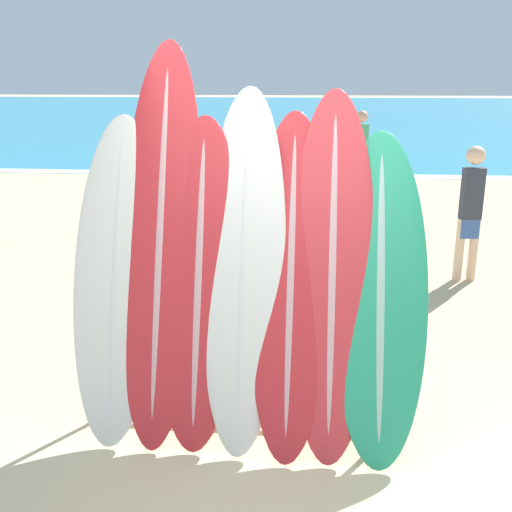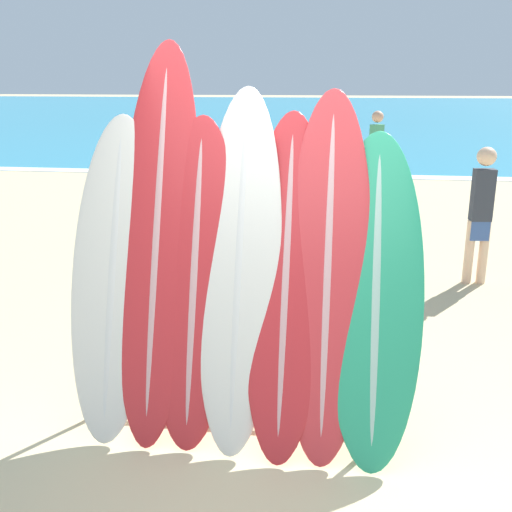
{
  "view_description": "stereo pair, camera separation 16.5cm",
  "coord_description": "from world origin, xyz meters",
  "px_view_note": "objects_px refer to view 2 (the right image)",
  "views": [
    {
      "loc": [
        0.03,
        -3.21,
        2.25
      ],
      "look_at": [
        -0.39,
        1.12,
        0.95
      ],
      "focal_mm": 42.0,
      "sensor_mm": 36.0,
      "label": 1
    },
    {
      "loc": [
        0.19,
        -3.2,
        2.25
      ],
      "look_at": [
        -0.39,
        1.12,
        0.95
      ],
      "focal_mm": 42.0,
      "sensor_mm": 36.0,
      "label": 2
    }
  ],
  "objects_px": {
    "person_mid_beach": "(376,151)",
    "surfboard_slot_5": "(328,271)",
    "surfboard_slot_6": "(376,296)",
    "person_near_water": "(481,211)",
    "surfboard_slot_0": "(113,276)",
    "surfboard_rack": "(240,357)",
    "surfboard_slot_4": "(286,281)",
    "surfboard_slot_1": "(158,239)",
    "surfboard_slot_3": "(239,267)",
    "surfboard_slot_2": "(195,280)"
  },
  "relations": [
    {
      "from": "surfboard_rack",
      "to": "surfboard_slot_3",
      "type": "bearing_deg",
      "value": 96.84
    },
    {
      "from": "surfboard_slot_6",
      "to": "person_near_water",
      "type": "height_order",
      "value": "surfboard_slot_6"
    },
    {
      "from": "surfboard_slot_6",
      "to": "surfboard_slot_3",
      "type": "bearing_deg",
      "value": 177.26
    },
    {
      "from": "surfboard_slot_3",
      "to": "surfboard_slot_4",
      "type": "relative_size",
      "value": 1.07
    },
    {
      "from": "surfboard_slot_0",
      "to": "surfboard_slot_2",
      "type": "xyz_separation_m",
      "value": [
        0.54,
        -0.0,
        -0.0
      ]
    },
    {
      "from": "surfboard_slot_3",
      "to": "person_mid_beach",
      "type": "relative_size",
      "value": 1.34
    },
    {
      "from": "surfboard_slot_0",
      "to": "surfboard_slot_5",
      "type": "height_order",
      "value": "surfboard_slot_5"
    },
    {
      "from": "surfboard_slot_4",
      "to": "surfboard_slot_6",
      "type": "bearing_deg",
      "value": -2.47
    },
    {
      "from": "surfboard_slot_0",
      "to": "person_near_water",
      "type": "xyz_separation_m",
      "value": [
        3.01,
        3.23,
        -0.18
      ]
    },
    {
      "from": "surfboard_rack",
      "to": "surfboard_slot_2",
      "type": "bearing_deg",
      "value": 178.75
    },
    {
      "from": "surfboard_slot_3",
      "to": "surfboard_slot_6",
      "type": "distance_m",
      "value": 0.87
    },
    {
      "from": "surfboard_slot_1",
      "to": "surfboard_slot_6",
      "type": "bearing_deg",
      "value": -3.92
    },
    {
      "from": "surfboard_slot_5",
      "to": "surfboard_slot_0",
      "type": "bearing_deg",
      "value": -178.28
    },
    {
      "from": "surfboard_slot_3",
      "to": "person_mid_beach",
      "type": "xyz_separation_m",
      "value": [
        1.33,
        8.27,
        -0.2
      ]
    },
    {
      "from": "surfboard_slot_2",
      "to": "surfboard_slot_4",
      "type": "xyz_separation_m",
      "value": [
        0.58,
        0.02,
        0.01
      ]
    },
    {
      "from": "surfboard_slot_2",
      "to": "surfboard_slot_6",
      "type": "height_order",
      "value": "surfboard_slot_2"
    },
    {
      "from": "surfboard_slot_6",
      "to": "surfboard_slot_2",
      "type": "bearing_deg",
      "value": 179.6
    },
    {
      "from": "surfboard_slot_3",
      "to": "person_near_water",
      "type": "bearing_deg",
      "value": 55.63
    },
    {
      "from": "surfboard_rack",
      "to": "surfboard_slot_1",
      "type": "height_order",
      "value": "surfboard_slot_1"
    },
    {
      "from": "surfboard_slot_0",
      "to": "person_near_water",
      "type": "distance_m",
      "value": 4.42
    },
    {
      "from": "surfboard_rack",
      "to": "surfboard_slot_5",
      "type": "height_order",
      "value": "surfboard_slot_5"
    },
    {
      "from": "person_mid_beach",
      "to": "surfboard_slot_1",
      "type": "bearing_deg",
      "value": 36.58
    },
    {
      "from": "surfboard_slot_0",
      "to": "surfboard_slot_6",
      "type": "relative_size",
      "value": 1.05
    },
    {
      "from": "surfboard_slot_0",
      "to": "person_mid_beach",
      "type": "height_order",
      "value": "surfboard_slot_0"
    },
    {
      "from": "surfboard_rack",
      "to": "surfboard_slot_3",
      "type": "xyz_separation_m",
      "value": [
        -0.0,
        0.04,
        0.61
      ]
    },
    {
      "from": "person_mid_beach",
      "to": "surfboard_slot_5",
      "type": "bearing_deg",
      "value": 44.05
    },
    {
      "from": "surfboard_slot_1",
      "to": "surfboard_rack",
      "type": "bearing_deg",
      "value": -9.77
    },
    {
      "from": "surfboard_slot_3",
      "to": "surfboard_rack",
      "type": "bearing_deg",
      "value": -83.16
    },
    {
      "from": "surfboard_slot_0",
      "to": "surfboard_slot_5",
      "type": "distance_m",
      "value": 1.38
    },
    {
      "from": "surfboard_slot_3",
      "to": "surfboard_slot_6",
      "type": "xyz_separation_m",
      "value": [
        0.85,
        -0.04,
        -0.14
      ]
    },
    {
      "from": "surfboard_slot_1",
      "to": "surfboard_slot_5",
      "type": "bearing_deg",
      "value": -2.27
    },
    {
      "from": "surfboard_slot_2",
      "to": "person_near_water",
      "type": "height_order",
      "value": "surfboard_slot_2"
    },
    {
      "from": "surfboard_rack",
      "to": "surfboard_slot_4",
      "type": "height_order",
      "value": "surfboard_slot_4"
    },
    {
      "from": "surfboard_slot_1",
      "to": "person_mid_beach",
      "type": "relative_size",
      "value": 1.52
    },
    {
      "from": "surfboard_slot_6",
      "to": "person_near_water",
      "type": "xyz_separation_m",
      "value": [
        1.34,
        3.24,
        -0.13
      ]
    },
    {
      "from": "surfboard_slot_4",
      "to": "surfboard_slot_1",
      "type": "bearing_deg",
      "value": 175.12
    },
    {
      "from": "surfboard_rack",
      "to": "surfboard_slot_1",
      "type": "xyz_separation_m",
      "value": [
        -0.55,
        0.09,
        0.76
      ]
    },
    {
      "from": "person_near_water",
      "to": "person_mid_beach",
      "type": "relative_size",
      "value": 0.93
    },
    {
      "from": "surfboard_slot_2",
      "to": "person_mid_beach",
      "type": "bearing_deg",
      "value": 79.01
    },
    {
      "from": "surfboard_slot_3",
      "to": "surfboard_slot_5",
      "type": "height_order",
      "value": "surfboard_slot_3"
    },
    {
      "from": "surfboard_slot_6",
      "to": "person_mid_beach",
      "type": "bearing_deg",
      "value": 86.72
    },
    {
      "from": "surfboard_rack",
      "to": "surfboard_slot_4",
      "type": "distance_m",
      "value": 0.61
    },
    {
      "from": "surfboard_slot_0",
      "to": "surfboard_slot_4",
      "type": "bearing_deg",
      "value": 0.67
    },
    {
      "from": "surfboard_slot_6",
      "to": "surfboard_rack",
      "type": "bearing_deg",
      "value": 179.89
    },
    {
      "from": "surfboard_slot_5",
      "to": "surfboard_slot_6",
      "type": "height_order",
      "value": "surfboard_slot_5"
    },
    {
      "from": "surfboard_slot_3",
      "to": "person_near_water",
      "type": "relative_size",
      "value": 1.44
    },
    {
      "from": "surfboard_slot_1",
      "to": "surfboard_slot_2",
      "type": "relative_size",
      "value": 1.23
    },
    {
      "from": "surfboard_slot_1",
      "to": "surfboard_slot_6",
      "type": "xyz_separation_m",
      "value": [
        1.4,
        -0.1,
        -0.29
      ]
    },
    {
      "from": "surfboard_rack",
      "to": "person_near_water",
      "type": "distance_m",
      "value": 3.93
    },
    {
      "from": "surfboard_slot_4",
      "to": "person_near_water",
      "type": "bearing_deg",
      "value": 59.55
    }
  ]
}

